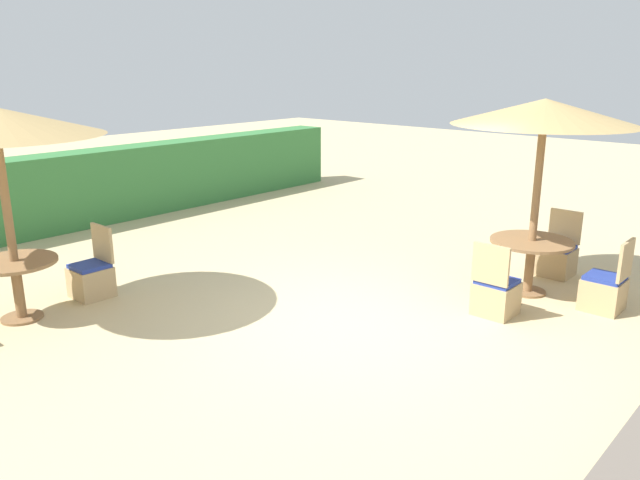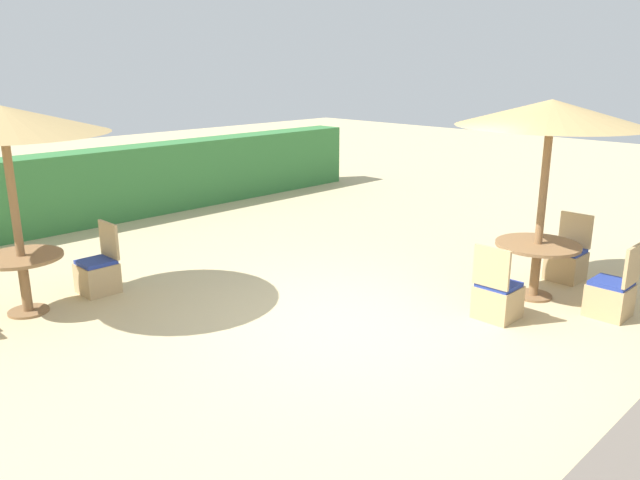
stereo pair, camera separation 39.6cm
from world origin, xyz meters
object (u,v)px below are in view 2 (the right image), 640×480
object	(u,v)px
round_table_front_right	(537,255)
patio_chair_front_right_west	(497,298)
parasol_front_right	(551,114)
patio_chair_front_right_east	(567,262)
patio_chair_front_right_south	(611,296)
patio_chair_back_left_east	(98,273)
parasol_back_left	(2,121)
round_table_back_left	(23,270)

from	to	relation	value
round_table_front_right	patio_chair_front_right_west	size ratio (longest dim) A/B	1.15
parasol_front_right	patio_chair_front_right_west	world-z (taller)	parasol_front_right
parasol_front_right	round_table_front_right	bearing A→B (deg)	0.00
patio_chair_front_right_east	patio_chair_front_right_south	bearing A→B (deg)	136.11
round_table_front_right	patio_chair_back_left_east	bearing A→B (deg)	133.07
patio_chair_back_left_east	patio_chair_front_right_south	distance (m)	6.54
patio_chair_front_right_south	parasol_front_right	bearing A→B (deg)	92.27
round_table_front_right	patio_chair_front_right_east	bearing A→B (deg)	0.15
patio_chair_front_right_south	parasol_back_left	bearing A→B (deg)	133.92
parasol_back_left	round_table_back_left	size ratio (longest dim) A/B	2.61
round_table_back_left	patio_chair_front_right_south	distance (m)	7.13
patio_chair_front_right_west	parasol_back_left	bearing A→B (deg)	-136.92
round_table_back_left	patio_chair_front_right_east	bearing A→B (deg)	-35.36
parasol_front_right	patio_chair_front_right_south	xyz separation A→B (m)	(0.04, -0.96, -2.11)
parasol_back_left	parasol_front_right	world-z (taller)	parasol_front_right
patio_chair_front_right_west	patio_chair_front_right_south	xyz separation A→B (m)	(1.03, -0.95, 0.00)
round_table_front_right	patio_chair_front_right_west	world-z (taller)	patio_chair_front_right_west
parasol_back_left	patio_chair_front_right_south	xyz separation A→B (m)	(4.94, -5.13, -2.07)
patio_chair_front_right_west	patio_chair_front_right_east	xyz separation A→B (m)	(1.96, 0.02, 0.00)
parasol_back_left	patio_chair_front_right_west	distance (m)	6.10
parasol_back_left	round_table_back_left	world-z (taller)	parasol_back_left
round_table_back_left	patio_chair_front_right_west	size ratio (longest dim) A/B	1.04
patio_chair_back_left_east	parasol_back_left	bearing A→B (deg)	92.89
patio_chair_front_right_south	round_table_back_left	bearing A→B (deg)	133.92
round_table_back_left	patio_chair_back_left_east	xyz separation A→B (m)	(0.96, 0.05, -0.30)
parasol_back_left	round_table_front_right	world-z (taller)	parasol_back_left
patio_chair_front_right_west	patio_chair_front_right_south	bearing A→B (deg)	47.40
patio_chair_front_right_east	parasol_front_right	bearing A→B (deg)	90.15
parasol_back_left	patio_chair_front_right_west	bearing A→B (deg)	-46.92
patio_chair_back_left_east	patio_chair_front_right_east	distance (m)	6.47
round_table_back_left	patio_chair_back_left_east	size ratio (longest dim) A/B	1.04
round_table_front_right	patio_chair_front_right_south	world-z (taller)	patio_chair_front_right_south
round_table_back_left	round_table_front_right	size ratio (longest dim) A/B	0.90
patio_chair_back_left_east	patio_chair_front_right_east	bearing A→B (deg)	-130.65
round_table_back_left	parasol_front_right	xyz separation A→B (m)	(4.91, -4.17, 1.81)
parasol_front_right	round_table_front_right	xyz separation A→B (m)	(0.00, 0.00, -1.79)
patio_chair_front_right_west	patio_chair_front_right_south	size ratio (longest dim) A/B	1.00
round_table_front_right	patio_chair_front_right_east	distance (m)	1.02
patio_chair_back_left_east	patio_chair_front_right_west	distance (m)	5.16
patio_chair_back_left_east	parasol_front_right	xyz separation A→B (m)	(3.95, -4.22, 2.11)
round_table_back_left	round_table_front_right	distance (m)	6.44
round_table_back_left	round_table_front_right	xyz separation A→B (m)	(4.91, -4.17, 0.02)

